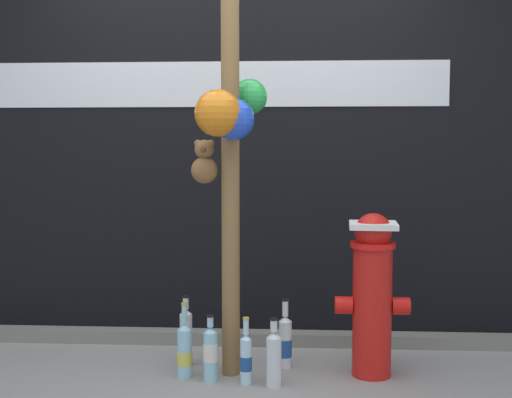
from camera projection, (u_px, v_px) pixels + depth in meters
name	position (u px, v px, depth m)	size (l,w,h in m)	color
building_wall	(236.00, 67.00, 4.39)	(10.00, 0.21, 3.50)	black
curb_strip	(231.00, 337.00, 4.12)	(8.00, 0.12, 0.08)	slate
memorial_post	(229.00, 77.00, 3.42)	(0.54, 0.55, 2.76)	olive
fire_hydrant	(372.00, 291.00, 3.52)	(0.39, 0.27, 0.87)	red
bottle_0	(210.00, 352.00, 3.46)	(0.07, 0.07, 0.35)	#93CCE0
bottle_1	(285.00, 341.00, 3.68)	(0.08, 0.08, 0.39)	silver
bottle_2	(274.00, 357.00, 3.38)	(0.08, 0.08, 0.36)	silver
bottle_3	(185.00, 350.00, 3.52)	(0.08, 0.08, 0.40)	#93CCE0
bottle_4	(186.00, 336.00, 3.70)	(0.07, 0.07, 0.40)	silver
bottle_5	(246.00, 358.00, 3.41)	(0.06, 0.06, 0.35)	#B2DBEA
litter_1	(279.00, 345.00, 4.09)	(0.06, 0.09, 0.01)	tan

